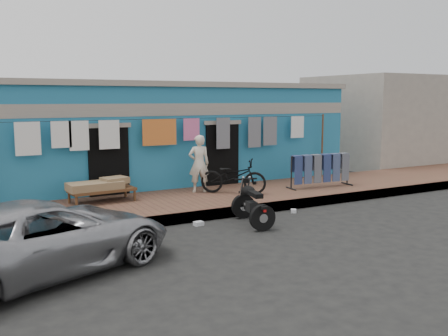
{
  "coord_description": "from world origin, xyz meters",
  "views": [
    {
      "loc": [
        -5.92,
        -8.75,
        2.86
      ],
      "look_at": [
        0.0,
        2.0,
        1.15
      ],
      "focal_mm": 40.0,
      "sensor_mm": 36.0,
      "label": 1
    }
  ],
  "objects_px": {
    "car": "(44,236)",
    "charpoy": "(102,191)",
    "bicycle": "(233,172)",
    "jeans_rack": "(320,170)",
    "seated_person": "(199,164)",
    "motorcycle": "(252,203)"
  },
  "relations": [
    {
      "from": "car",
      "to": "charpoy",
      "type": "height_order",
      "value": "car"
    },
    {
      "from": "bicycle",
      "to": "motorcycle",
      "type": "height_order",
      "value": "bicycle"
    },
    {
      "from": "charpoy",
      "to": "jeans_rack",
      "type": "height_order",
      "value": "jeans_rack"
    },
    {
      "from": "seated_person",
      "to": "motorcycle",
      "type": "xyz_separation_m",
      "value": [
        -0.1,
        -2.98,
        -0.56
      ]
    },
    {
      "from": "car",
      "to": "bicycle",
      "type": "xyz_separation_m",
      "value": [
        5.56,
        3.45,
        0.2
      ]
    },
    {
      "from": "car",
      "to": "charpoy",
      "type": "bearing_deg",
      "value": -48.04
    },
    {
      "from": "bicycle",
      "to": "jeans_rack",
      "type": "xyz_separation_m",
      "value": [
        2.78,
        -0.35,
        -0.08
      ]
    },
    {
      "from": "car",
      "to": "motorcycle",
      "type": "bearing_deg",
      "value": -97.91
    },
    {
      "from": "bicycle",
      "to": "jeans_rack",
      "type": "distance_m",
      "value": 2.81
    },
    {
      "from": "seated_person",
      "to": "motorcycle",
      "type": "distance_m",
      "value": 3.04
    },
    {
      "from": "jeans_rack",
      "to": "charpoy",
      "type": "bearing_deg",
      "value": 171.36
    },
    {
      "from": "car",
      "to": "motorcycle",
      "type": "relative_size",
      "value": 2.77
    },
    {
      "from": "motorcycle",
      "to": "charpoy",
      "type": "bearing_deg",
      "value": 143.15
    },
    {
      "from": "seated_person",
      "to": "charpoy",
      "type": "relative_size",
      "value": 0.92
    },
    {
      "from": "seated_person",
      "to": "charpoy",
      "type": "xyz_separation_m",
      "value": [
        -2.76,
        -0.03,
        -0.52
      ]
    },
    {
      "from": "seated_person",
      "to": "bicycle",
      "type": "height_order",
      "value": "seated_person"
    },
    {
      "from": "jeans_rack",
      "to": "motorcycle",
      "type": "bearing_deg",
      "value": -151.18
    },
    {
      "from": "bicycle",
      "to": "motorcycle",
      "type": "relative_size",
      "value": 1.12
    },
    {
      "from": "charpoy",
      "to": "seated_person",
      "type": "bearing_deg",
      "value": 0.67
    },
    {
      "from": "motorcycle",
      "to": "jeans_rack",
      "type": "bearing_deg",
      "value": 39.94
    },
    {
      "from": "jeans_rack",
      "to": "car",
      "type": "bearing_deg",
      "value": -159.62
    },
    {
      "from": "motorcycle",
      "to": "bicycle",
      "type": "bearing_deg",
      "value": 81.35
    }
  ]
}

